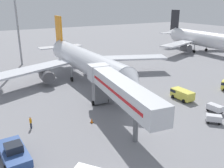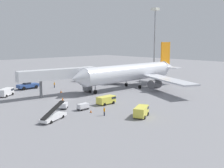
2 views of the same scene
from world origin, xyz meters
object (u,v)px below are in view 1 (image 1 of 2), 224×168
at_px(baggage_cart_rear_right, 214,119).
at_px(safety_cone_charlie, 158,121).
at_px(service_van_near_center, 182,94).
at_px(airplane_at_gate, 84,61).
at_px(airplane_background, 203,39).
at_px(jet_bridge, 117,88).
at_px(baggage_cart_outer_right, 215,108).
at_px(pushback_tug, 14,153).
at_px(safety_cone_alpha, 92,121).
at_px(ground_crew_worker_midground, 31,122).

bearing_deg(baggage_cart_rear_right, safety_cone_charlie, 149.35).
bearing_deg(baggage_cart_rear_right, service_van_near_center, 72.70).
bearing_deg(airplane_at_gate, airplane_background, 10.12).
bearing_deg(baggage_cart_rear_right, jet_bridge, 147.64).
bearing_deg(baggage_cart_outer_right, baggage_cart_rear_right, -144.24).
xyz_separation_m(airplane_at_gate, service_van_near_center, (11.22, -20.94, -3.75)).
xyz_separation_m(pushback_tug, safety_cone_alpha, (12.25, 4.18, -0.75)).
xyz_separation_m(safety_cone_alpha, safety_cone_charlie, (8.91, -5.26, -0.02)).
relative_size(baggage_cart_rear_right, airplane_background, 0.06).
distance_m(jet_bridge, safety_cone_charlie, 8.31).
bearing_deg(baggage_cart_outer_right, safety_cone_charlie, 170.02).
bearing_deg(jet_bridge, safety_cone_charlie, -34.69).
bearing_deg(ground_crew_worker_midground, baggage_cart_rear_right, -27.03).
bearing_deg(airplane_background, baggage_cart_outer_right, -137.16).
bearing_deg(ground_crew_worker_midground, airplane_background, 21.54).
bearing_deg(pushback_tug, ground_crew_worker_midground, 63.44).
bearing_deg(airplane_background, safety_cone_charlie, -145.35).
xyz_separation_m(jet_bridge, pushback_tug, (-15.88, -2.58, -4.49)).
xyz_separation_m(safety_cone_charlie, airplane_background, (51.47, 35.57, 4.65)).
height_order(airplane_at_gate, baggage_cart_rear_right, airplane_at_gate).
xyz_separation_m(service_van_near_center, safety_cone_alpha, (-19.48, -0.08, -0.72)).
bearing_deg(baggage_cart_outer_right, airplane_at_gate, 112.47).
bearing_deg(airplane_at_gate, ground_crew_worker_midground, -133.26).
height_order(pushback_tug, service_van_near_center, pushback_tug).
relative_size(jet_bridge, baggage_cart_outer_right, 8.53).
xyz_separation_m(baggage_cart_outer_right, safety_cone_charlie, (-11.02, 1.94, -0.41)).
distance_m(service_van_near_center, baggage_cart_outer_right, 7.30).
xyz_separation_m(jet_bridge, ground_crew_worker_midground, (-12.26, 4.67, -4.64)).
xyz_separation_m(pushback_tug, service_van_near_center, (31.73, 4.26, -0.03)).
xyz_separation_m(airplane_at_gate, safety_cone_alpha, (-8.26, -21.01, -4.46)).
relative_size(airplane_at_gate, service_van_near_center, 10.51).
height_order(airplane_at_gate, pushback_tug, airplane_at_gate).
distance_m(airplane_at_gate, service_van_near_center, 24.05).
height_order(jet_bridge, airplane_background, airplane_background).
bearing_deg(safety_cone_charlie, airplane_at_gate, 91.42).
relative_size(jet_bridge, ground_crew_worker_midground, 11.97).
height_order(pushback_tug, baggage_cart_rear_right, pushback_tug).
distance_m(ground_crew_worker_midground, airplane_background, 74.30).
distance_m(jet_bridge, airplane_background, 65.11).
relative_size(jet_bridge, baggage_cart_rear_right, 8.99).
bearing_deg(safety_cone_charlie, pushback_tug, 177.08).
relative_size(airplane_at_gate, safety_cone_alpha, 62.40).
xyz_separation_m(baggage_cart_rear_right, ground_crew_worker_midground, (-25.06, 12.78, 0.24)).
bearing_deg(safety_cone_alpha, pushback_tug, -161.15).
distance_m(jet_bridge, pushback_tug, 16.70).
distance_m(jet_bridge, service_van_near_center, 16.57).
height_order(airplane_at_gate, safety_cone_charlie, airplane_at_gate).
height_order(pushback_tug, safety_cone_alpha, pushback_tug).
distance_m(airplane_at_gate, baggage_cart_outer_right, 30.80).
relative_size(airplane_at_gate, ground_crew_worker_midground, 25.81).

